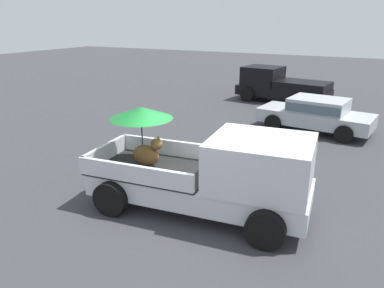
# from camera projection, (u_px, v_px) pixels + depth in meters

# --- Properties ---
(ground_plane) EXTENTS (80.00, 80.00, 0.00)m
(ground_plane) POSITION_uv_depth(u_px,v_px,m) (198.00, 209.00, 8.72)
(ground_plane) COLOR #38383D
(pickup_truck_main) EXTENTS (5.21, 2.66, 2.30)m
(pickup_truck_main) POSITION_uv_depth(u_px,v_px,m) (215.00, 172.00, 8.27)
(pickup_truck_main) COLOR black
(pickup_truck_main) RESTS_ON ground
(pickup_truck_red) EXTENTS (5.00, 2.68, 1.80)m
(pickup_truck_red) POSITION_uv_depth(u_px,v_px,m) (279.00, 85.00, 19.65)
(pickup_truck_red) COLOR black
(pickup_truck_red) RESTS_ON ground
(parked_sedan_near) EXTENTS (4.49, 2.39, 1.33)m
(parked_sedan_near) POSITION_uv_depth(u_px,v_px,m) (316.00, 113.00, 14.48)
(parked_sedan_near) COLOR black
(parked_sedan_near) RESTS_ON ground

